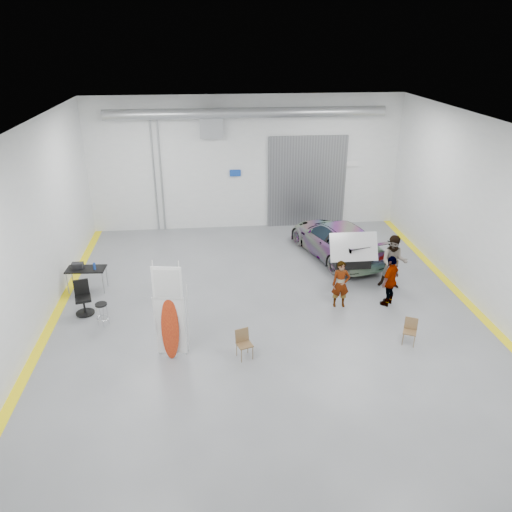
{
  "coord_description": "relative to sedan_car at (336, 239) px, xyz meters",
  "views": [
    {
      "loc": [
        -1.8,
        -14.06,
        8.38
      ],
      "look_at": [
        -0.25,
        1.18,
        1.5
      ],
      "focal_mm": 35.0,
      "sensor_mm": 36.0,
      "label": 1
    }
  ],
  "objects": [
    {
      "name": "ground",
      "position": [
        -3.31,
        -4.2,
        -0.74
      ],
      "size": [
        16.0,
        16.0,
        0.0
      ],
      "primitive_type": "plane",
      "color": "slate",
      "rests_on": "ground"
    },
    {
      "name": "trunk_lid",
      "position": [
        0.0,
        -2.29,
        0.76
      ],
      "size": [
        1.72,
        1.04,
        0.04
      ],
      "primitive_type": "cube",
      "color": "silver",
      "rests_on": "sedan_car"
    },
    {
      "name": "folding_chair_near",
      "position": [
        -4.24,
        -6.62,
        -0.47
      ],
      "size": [
        0.5,
        0.53,
        0.84
      ],
      "rotation": [
        0.0,
        0.0,
        0.33
      ],
      "color": "brown",
      "rests_on": "ground"
    },
    {
      "name": "shop_stool",
      "position": [
        -8.51,
        -4.45,
        -0.36
      ],
      "size": [
        0.39,
        0.39,
        0.75
      ],
      "rotation": [
        0.0,
        0.0,
        0.1
      ],
      "color": "black",
      "rests_on": "ground"
    },
    {
      "name": "person_c",
      "position": [
        0.8,
        -4.09,
        0.15
      ],
      "size": [
        1.03,
        1.02,
        1.78
      ],
      "primitive_type": "imported",
      "rotation": [
        0.0,
        0.0,
        3.92
      ],
      "color": "#995B33",
      "rests_on": "ground"
    },
    {
      "name": "room_shell",
      "position": [
        -3.07,
        -1.98,
        3.34
      ],
      "size": [
        14.02,
        16.18,
        6.01
      ],
      "color": "silver",
      "rests_on": "ground"
    },
    {
      "name": "office_chair",
      "position": [
        -9.22,
        -3.64,
        -0.25
      ],
      "size": [
        0.6,
        0.63,
        1.12
      ],
      "rotation": [
        0.0,
        0.0,
        0.26
      ],
      "color": "black",
      "rests_on": "ground"
    },
    {
      "name": "sedan_car",
      "position": [
        0.0,
        0.0,
        0.0
      ],
      "size": [
        3.39,
        5.46,
        1.48
      ],
      "primitive_type": "imported",
      "rotation": [
        0.0,
        0.0,
        3.42
      ],
      "color": "silver",
      "rests_on": "ground"
    },
    {
      "name": "work_table",
      "position": [
        -9.51,
        -2.02,
        0.1
      ],
      "size": [
        1.37,
        0.75,
        1.09
      ],
      "rotation": [
        0.0,
        0.0,
        -0.06
      ],
      "color": "gray",
      "rests_on": "ground"
    },
    {
      "name": "folding_chair_far",
      "position": [
        0.61,
        -6.42,
        -0.49
      ],
      "size": [
        0.49,
        0.53,
        0.78
      ],
      "rotation": [
        0.0,
        0.0,
        -0.47
      ],
      "color": "brown",
      "rests_on": "ground"
    },
    {
      "name": "person_a",
      "position": [
        -0.85,
        -4.03,
        0.07
      ],
      "size": [
        0.61,
        0.42,
        1.62
      ],
      "primitive_type": "imported",
      "rotation": [
        0.0,
        0.0,
        -0.06
      ],
      "color": "#956651",
      "rests_on": "ground"
    },
    {
      "name": "surfboard_display",
      "position": [
        -6.23,
        -6.36,
        0.47
      ],
      "size": [
        0.84,
        0.31,
        2.97
      ],
      "rotation": [
        0.0,
        0.0,
        -0.16
      ],
      "color": "white",
      "rests_on": "ground"
    },
    {
      "name": "person_b",
      "position": [
        1.35,
        -2.88,
        0.25
      ],
      "size": [
        1.15,
        1.01,
        1.97
      ],
      "primitive_type": "imported",
      "rotation": [
        0.0,
        0.0,
        -0.34
      ],
      "color": "#476583",
      "rests_on": "ground"
    }
  ]
}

